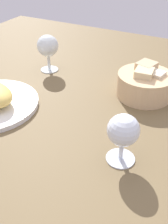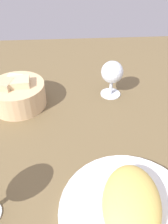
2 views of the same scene
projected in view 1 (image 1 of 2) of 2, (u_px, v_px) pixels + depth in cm
name	position (u px, v px, depth cm)	size (l,w,h in cm)	color
ground_plane	(61.00, 109.00, 75.48)	(140.00, 140.00, 2.00)	brown
bread_basket	(145.00, 83.00, 77.56)	(16.13, 16.13, 9.09)	#D4B181
wine_glass_near	(123.00, 132.00, 53.48)	(6.77, 6.77, 11.44)	silver
wine_glass_far	(48.00, 47.00, 89.19)	(7.29, 7.29, 12.56)	silver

